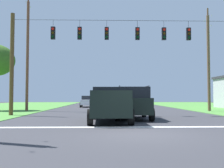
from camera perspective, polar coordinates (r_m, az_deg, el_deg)
The scene contains 13 objects.
ground_plane at distance 10.10m, azimuth 6.18°, elevation -10.75°, with size 120.00×120.00×0.00m, color #333338.
stop_bar_stripe at distance 12.29m, azimuth 4.76°, elevation -9.30°, with size 13.73×0.45×0.01m, color white.
lane_dash_0 at distance 18.24m, azimuth 2.66°, elevation -7.17°, with size 0.15×2.50×0.01m, color white.
lane_dash_1 at distance 25.03m, azimuth 1.50°, elevation -5.97°, with size 0.15×2.50×0.01m, color white.
lane_dash_2 at distance 32.71m, azimuth 0.77°, elevation -5.21°, with size 0.15×2.50×0.01m, color white.
lane_dash_3 at distance 37.20m, azimuth 0.48°, elevation -4.92°, with size 0.15×2.50×0.01m, color white.
lane_dash_4 at distance 46.66m, azimuth 0.06°, elevation -4.48°, with size 0.15×2.50×0.01m, color white.
overhead_signal_span at distance 20.08m, azimuth 2.21°, elevation 6.03°, with size 16.93×0.31×7.73m.
pickup_truck at distance 14.85m, azimuth -0.59°, elevation -4.45°, with size 2.35×5.43×1.95m.
suv_black at distance 16.70m, azimuth 4.39°, elevation -3.94°, with size 2.26×4.82×2.05m.
distant_car_crossing_white at distance 35.58m, azimuth -5.25°, elevation -3.74°, with size 2.14×4.36×1.52m.
utility_pole_mid_right at distance 27.09m, azimuth 20.23°, elevation 4.95°, with size 0.28×1.87×10.03m.
utility_pole_near_left at distance 27.53m, azimuth -17.89°, elevation 6.23°, with size 0.27×1.62×11.50m.
Camera 1 is at (-1.34, -9.91, 1.41)m, focal length 42.07 mm.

